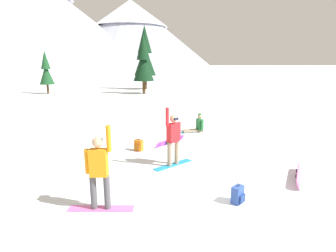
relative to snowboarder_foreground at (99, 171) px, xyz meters
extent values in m
plane|color=white|center=(2.61, 0.41, -0.97)|extent=(800.00, 800.00, 0.00)
cube|color=pink|center=(0.00, 0.00, -0.96)|extent=(1.57, 0.38, 0.02)
cylinder|color=#4C4C51|center=(-0.16, 0.01, -0.53)|extent=(0.15, 0.15, 0.83)
cylinder|color=#4C4C51|center=(0.16, -0.01, -0.53)|extent=(0.15, 0.15, 0.83)
cube|color=orange|center=(0.00, 0.00, 0.20)|extent=(0.42, 0.27, 0.64)
cylinder|color=orange|center=(-0.26, 0.02, 0.24)|extent=(0.11, 0.11, 0.58)
cylinder|color=orange|center=(0.26, -0.02, 0.78)|extent=(0.11, 0.11, 0.60)
sphere|color=tan|center=(0.00, 0.00, 0.69)|extent=(0.24, 0.24, 0.24)
cube|color=black|center=(0.01, 0.14, 0.70)|extent=(0.17, 0.05, 0.08)
cube|color=#1E8CD8|center=(1.94, 2.75, -0.96)|extent=(1.40, 1.15, 0.02)
cylinder|color=gray|center=(2.06, 2.85, -0.54)|extent=(0.15, 0.15, 0.81)
cylinder|color=gray|center=(1.81, 2.65, -0.54)|extent=(0.15, 0.15, 0.81)
cube|color=red|center=(1.94, 2.75, 0.18)|extent=(0.46, 0.43, 0.62)
cylinder|color=red|center=(2.14, 2.91, 0.20)|extent=(0.11, 0.11, 0.58)
cylinder|color=red|center=(1.73, 2.59, 0.74)|extent=(0.11, 0.11, 0.60)
sphere|color=tan|center=(1.94, 2.75, 0.65)|extent=(0.24, 0.24, 0.24)
cube|color=black|center=(2.02, 2.64, 0.66)|extent=(0.16, 0.13, 0.08)
cube|color=gray|center=(3.64, 7.31, -0.92)|extent=(0.36, 0.42, 0.10)
cylinder|color=gray|center=(3.18, 7.09, -0.89)|extent=(0.81, 0.33, 0.14)
cylinder|color=gray|center=(3.13, 7.29, -0.89)|extent=(0.81, 0.33, 0.14)
cube|color=#1E8CD8|center=(2.77, 7.09, -0.96)|extent=(1.50, 0.63, 0.02)
cube|color=#237238|center=(3.64, 7.31, -0.60)|extent=(0.33, 0.45, 0.54)
cylinder|color=#237238|center=(3.71, 7.06, -0.59)|extent=(0.11, 0.11, 0.52)
cylinder|color=#237238|center=(3.58, 7.56, -0.59)|extent=(0.11, 0.11, 0.52)
sphere|color=tan|center=(3.64, 7.31, -0.17)|extent=(0.24, 0.24, 0.24)
sphere|color=#237238|center=(3.64, 7.31, -0.12)|extent=(0.20, 0.20, 0.20)
cube|color=pink|center=(5.59, 1.34, -0.84)|extent=(0.86, 1.34, 0.26)
cylinder|color=pink|center=(5.96, 1.97, -0.84)|extent=(0.25, 0.31, 0.26)
cylinder|color=pink|center=(5.22, 0.70, -0.84)|extent=(0.25, 0.31, 0.26)
cube|color=black|center=(5.66, 1.55, -0.82)|extent=(0.20, 0.23, 0.16)
cube|color=black|center=(5.44, 1.17, -0.82)|extent=(0.20, 0.23, 0.16)
cube|color=#993FD8|center=(2.03, 5.27, -0.85)|extent=(1.17, 1.22, 0.25)
cylinder|color=#993FD8|center=(1.49, 4.71, -0.85)|extent=(0.27, 0.27, 0.25)
cylinder|color=#993FD8|center=(2.57, 5.84, -0.85)|extent=(0.27, 0.27, 0.25)
cube|color=black|center=(1.90, 5.07, -0.83)|extent=(0.22, 0.23, 0.16)
cube|color=black|center=(2.22, 5.41, -0.83)|extent=(0.22, 0.23, 0.16)
cube|color=orange|center=(0.70, 4.41, -0.75)|extent=(0.38, 0.33, 0.44)
cube|color=#A85613|center=(0.64, 4.30, -0.81)|extent=(0.22, 0.16, 0.20)
cylinder|color=black|center=(0.70, 4.41, -0.51)|extent=(0.12, 0.08, 0.02)
cube|color=#2D4C9E|center=(3.33, 0.10, -0.75)|extent=(0.37, 0.37, 0.44)
cube|color=navy|center=(3.42, 0.01, -0.81)|extent=(0.20, 0.20, 0.20)
cylinder|color=black|center=(3.33, 0.10, -0.51)|extent=(0.10, 0.10, 0.02)
cylinder|color=#472D19|center=(0.45, 30.65, -0.07)|extent=(0.41, 0.41, 1.80)
cone|color=black|center=(0.45, 30.65, 2.75)|extent=(2.86, 2.86, 3.84)
cone|color=black|center=(0.45, 30.65, 5.44)|extent=(1.86, 1.86, 3.52)
cylinder|color=#472D19|center=(-10.47, 25.75, -0.44)|extent=(0.24, 0.24, 1.06)
cone|color=#194723|center=(-10.47, 25.75, 1.21)|extent=(1.57, 1.57, 2.25)
cone|color=#194723|center=(-10.47, 25.75, 2.78)|extent=(1.02, 1.02, 2.06)
cylinder|color=#472D19|center=(0.39, 25.03, -0.24)|extent=(0.33, 0.33, 1.45)
cone|color=black|center=(0.39, 25.03, 2.02)|extent=(2.31, 2.31, 3.09)
cone|color=black|center=(0.39, 25.03, 4.18)|extent=(1.50, 1.50, 2.83)
cone|color=#B2B7C6|center=(-101.44, 205.58, 39.23)|extent=(209.28, 209.28, 80.40)
cone|color=#9EA3B2|center=(-14.45, 224.27, 24.94)|extent=(130.87, 130.87, 51.82)
cone|color=white|center=(-14.45, 224.27, 40.49)|extent=(58.89, 58.89, 20.73)
camera|label=1|loc=(1.23, -5.96, 2.43)|focal=29.10mm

